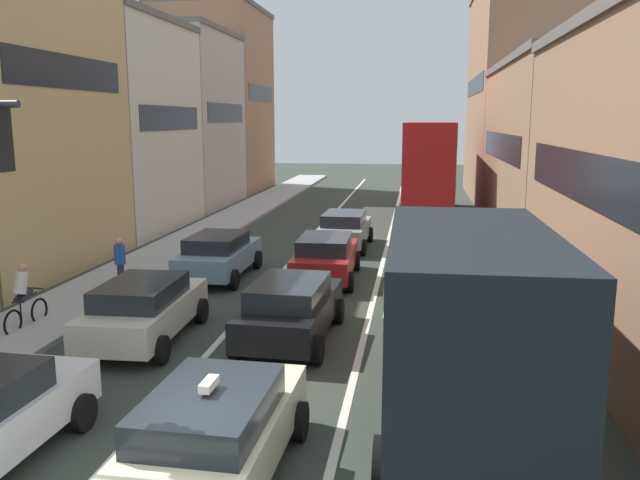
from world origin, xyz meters
name	(u,v)px	position (x,y,z in m)	size (l,w,h in m)	color
sidewalk_left	(198,237)	(-6.70, 20.00, 0.07)	(2.60, 64.00, 0.14)	#ACACAC
lane_stripe_left	(309,241)	(-1.70, 20.00, 0.01)	(0.16, 60.00, 0.01)	silver
lane_stripe_right	(388,244)	(1.70, 20.00, 0.01)	(0.16, 60.00, 0.01)	silver
building_row_left	(110,111)	(-12.00, 23.04, 5.61)	(7.20, 43.90, 13.11)	#9E7556
building_row_right	(570,119)	(9.90, 25.10, 5.24)	(7.20, 43.90, 13.66)	#9E7556
removalist_box_truck	(464,319)	(3.70, 3.41, 1.97)	(2.78, 7.73, 3.58)	#A51E1E
taxi_centre_lane_front	(214,433)	(0.10, 1.20, 0.80)	(2.15, 4.35, 1.66)	beige
sedan_centre_lane_second	(290,308)	(-0.03, 7.46, 0.80)	(2.20, 4.37, 1.49)	black
wagon_left_lane_second	(144,308)	(-3.45, 6.89, 0.80)	(2.18, 4.36, 1.49)	beige
hatchback_centre_lane_third	(325,256)	(-0.03, 13.38, 0.80)	(2.15, 4.34, 1.49)	#A51E1E
sedan_left_lane_third	(219,254)	(-3.59, 13.18, 0.80)	(2.08, 4.31, 1.49)	#759EB7
coupe_centre_lane_fourth	(344,229)	(-0.02, 18.86, 0.80)	(2.12, 4.33, 1.49)	gray
sedan_right_lane_behind_truck	(427,281)	(3.23, 10.58, 0.80)	(2.30, 4.41, 1.49)	#B29319
wagon_right_lane_far	(429,241)	(3.37, 16.65, 0.80)	(2.07, 4.30, 1.49)	#19592D
bus_mid_queue_primary	(430,164)	(3.54, 28.49, 2.83)	(3.02, 10.57, 5.06)	#B21919
cyclist_on_sidewalk	(24,298)	(-6.72, 7.17, 0.85)	(0.50, 1.73, 1.72)	black
pedestrian_near_kerb	(120,260)	(-6.12, 11.22, 0.95)	(0.34, 0.53, 1.66)	#262D47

